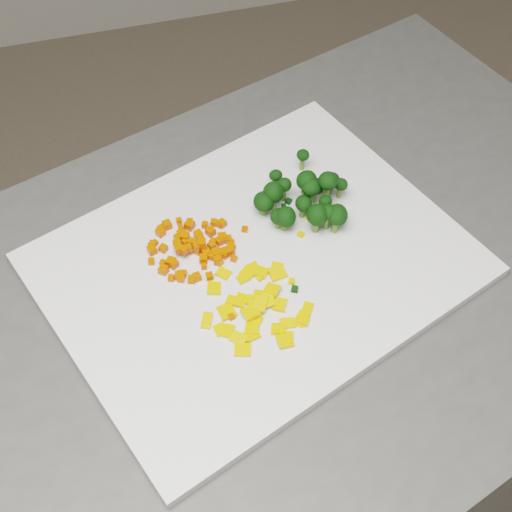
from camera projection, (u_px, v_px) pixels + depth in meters
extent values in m
cube|color=#4A4A47|center=(291.00, 425.00, 1.21)|extent=(1.07, 0.89, 0.90)
cube|color=white|center=(256.00, 264.00, 0.85)|extent=(0.57, 0.51, 0.01)
cube|color=#D64402|center=(171.00, 262.00, 0.83)|extent=(0.01, 0.01, 0.01)
cube|color=#D64402|center=(180.00, 274.00, 0.83)|extent=(0.01, 0.01, 0.01)
cube|color=#D64402|center=(163.00, 263.00, 0.84)|extent=(0.01, 0.01, 0.01)
cube|color=#D64402|center=(192.00, 242.00, 0.84)|extent=(0.01, 0.01, 0.01)
cube|color=#D64402|center=(219.00, 224.00, 0.87)|extent=(0.01, 0.01, 0.01)
cube|color=#D64402|center=(224.00, 254.00, 0.84)|extent=(0.01, 0.01, 0.01)
cube|color=#D64402|center=(206.00, 253.00, 0.84)|extent=(0.01, 0.01, 0.01)
cube|color=#D64402|center=(213.00, 256.00, 0.84)|extent=(0.01, 0.01, 0.01)
cube|color=#D64402|center=(179.00, 275.00, 0.82)|extent=(0.01, 0.01, 0.01)
cube|color=#D64402|center=(229.00, 251.00, 0.84)|extent=(0.01, 0.01, 0.01)
cube|color=#D64402|center=(199.00, 237.00, 0.86)|extent=(0.01, 0.01, 0.01)
cube|color=#D64402|center=(160.00, 232.00, 0.86)|extent=(0.01, 0.01, 0.01)
cube|color=#D64402|center=(228.00, 239.00, 0.86)|extent=(0.01, 0.01, 0.01)
cube|color=#D64402|center=(181.00, 278.00, 0.82)|extent=(0.01, 0.01, 0.01)
cube|color=#D64402|center=(184.00, 274.00, 0.83)|extent=(0.01, 0.01, 0.01)
cube|color=#D64402|center=(198.00, 250.00, 0.85)|extent=(0.01, 0.01, 0.01)
cube|color=#D64402|center=(179.00, 238.00, 0.86)|extent=(0.01, 0.01, 0.01)
cube|color=#D64402|center=(211.00, 256.00, 0.84)|extent=(0.01, 0.01, 0.01)
cube|color=#D64402|center=(234.00, 259.00, 0.84)|extent=(0.01, 0.01, 0.01)
cube|color=#D64402|center=(160.00, 230.00, 0.87)|extent=(0.01, 0.01, 0.01)
cube|color=#D64402|center=(217.00, 260.00, 0.84)|extent=(0.01, 0.01, 0.01)
cube|color=#D64402|center=(179.00, 221.00, 0.87)|extent=(0.01, 0.01, 0.01)
cube|color=#D64402|center=(192.00, 249.00, 0.85)|extent=(0.01, 0.01, 0.01)
cube|color=#D64402|center=(171.00, 278.00, 0.82)|extent=(0.01, 0.01, 0.01)
cube|color=#D64402|center=(197.00, 246.00, 0.84)|extent=(0.01, 0.01, 0.01)
cube|color=#D64402|center=(197.00, 277.00, 0.82)|extent=(0.01, 0.01, 0.01)
cube|color=#D64402|center=(203.00, 259.00, 0.84)|extent=(0.01, 0.01, 0.01)
cube|color=#D64402|center=(222.00, 253.00, 0.84)|extent=(0.01, 0.01, 0.01)
cube|color=#D64402|center=(198.00, 233.00, 0.86)|extent=(0.01, 0.01, 0.01)
cube|color=#D64402|center=(222.00, 238.00, 0.86)|extent=(0.01, 0.01, 0.01)
cube|color=#D64402|center=(152.00, 250.00, 0.85)|extent=(0.01, 0.01, 0.01)
cube|color=#D64402|center=(163.00, 270.00, 0.83)|extent=(0.01, 0.01, 0.01)
cube|color=#D64402|center=(230.00, 242.00, 0.85)|extent=(0.01, 0.01, 0.01)
cube|color=#D64402|center=(192.00, 280.00, 0.82)|extent=(0.01, 0.01, 0.01)
cube|color=#D64402|center=(163.00, 248.00, 0.85)|extent=(0.01, 0.01, 0.01)
cube|color=#D64402|center=(190.00, 225.00, 0.87)|extent=(0.01, 0.01, 0.01)
cube|color=#D64402|center=(202.00, 243.00, 0.84)|extent=(0.01, 0.01, 0.01)
cube|color=#D64402|center=(205.00, 225.00, 0.87)|extent=(0.01, 0.01, 0.01)
cube|color=#D64402|center=(212.00, 246.00, 0.85)|extent=(0.01, 0.01, 0.01)
cube|color=#D64402|center=(182.00, 233.00, 0.86)|extent=(0.01, 0.01, 0.01)
cube|color=#D64402|center=(153.00, 244.00, 0.85)|extent=(0.01, 0.01, 0.01)
cube|color=#D64402|center=(188.00, 248.00, 0.84)|extent=(0.01, 0.01, 0.01)
cube|color=#D64402|center=(184.00, 250.00, 0.83)|extent=(0.01, 0.01, 0.01)
cube|color=#D64402|center=(155.00, 243.00, 0.85)|extent=(0.01, 0.01, 0.01)
cube|color=#D64402|center=(198.00, 234.00, 0.86)|extent=(0.01, 0.01, 0.01)
cube|color=#D64402|center=(213.00, 242.00, 0.85)|extent=(0.01, 0.01, 0.01)
cube|color=#D64402|center=(222.00, 223.00, 0.87)|extent=(0.01, 0.01, 0.01)
cube|color=#D64402|center=(211.00, 232.00, 0.86)|extent=(0.01, 0.01, 0.01)
cube|color=#D64402|center=(178.00, 248.00, 0.84)|extent=(0.01, 0.01, 0.01)
cube|color=#D64402|center=(217.00, 253.00, 0.84)|extent=(0.01, 0.01, 0.01)
cube|color=#D64402|center=(185.00, 242.00, 0.84)|extent=(0.01, 0.01, 0.01)
cube|color=#D64402|center=(177.00, 243.00, 0.84)|extent=(0.01, 0.01, 0.01)
cube|color=#D64402|center=(151.00, 261.00, 0.84)|extent=(0.01, 0.01, 0.01)
cube|color=#D64402|center=(181.00, 228.00, 0.87)|extent=(0.01, 0.01, 0.01)
cube|color=#D64402|center=(219.00, 262.00, 0.84)|extent=(0.01, 0.01, 0.01)
cube|color=#D64402|center=(220.00, 241.00, 0.85)|extent=(0.01, 0.01, 0.01)
cube|color=#D64402|center=(214.00, 223.00, 0.87)|extent=(0.01, 0.01, 0.01)
cube|color=#D64402|center=(151.00, 246.00, 0.85)|extent=(0.01, 0.01, 0.01)
cube|color=#D64402|center=(180.00, 233.00, 0.86)|extent=(0.01, 0.01, 0.01)
cube|color=#D64402|center=(164.00, 226.00, 0.87)|extent=(0.01, 0.01, 0.01)
cube|color=#D64402|center=(190.00, 222.00, 0.87)|extent=(0.01, 0.01, 0.01)
cube|color=#D64402|center=(173.00, 264.00, 0.83)|extent=(0.01, 0.01, 0.01)
cube|color=#D64402|center=(209.00, 276.00, 0.82)|extent=(0.01, 0.01, 0.01)
cube|color=#D64402|center=(162.00, 230.00, 0.87)|extent=(0.01, 0.01, 0.01)
cube|color=#D64402|center=(204.00, 266.00, 0.83)|extent=(0.01, 0.01, 0.01)
cube|color=#D64402|center=(215.00, 257.00, 0.84)|extent=(0.01, 0.01, 0.01)
cube|color=#D64402|center=(167.00, 225.00, 0.87)|extent=(0.01, 0.01, 0.01)
cube|color=#D64402|center=(185.00, 237.00, 0.85)|extent=(0.01, 0.01, 0.01)
cube|color=#D64402|center=(232.00, 246.00, 0.85)|extent=(0.01, 0.01, 0.01)
cube|color=#FFB60D|center=(243.00, 350.00, 0.77)|extent=(0.02, 0.02, 0.00)
cube|color=#FFB60D|center=(207.00, 320.00, 0.79)|extent=(0.02, 0.02, 0.01)
cube|color=#FFB60D|center=(243.00, 279.00, 0.82)|extent=(0.02, 0.01, 0.01)
cube|color=#FFB60D|center=(248.00, 272.00, 0.83)|extent=(0.02, 0.02, 0.01)
cube|color=#FFB60D|center=(268.00, 300.00, 0.80)|extent=(0.02, 0.02, 0.01)
cube|color=#FFB60D|center=(260.00, 304.00, 0.80)|extent=(0.02, 0.02, 0.01)
cube|color=#FFB60D|center=(251.00, 335.00, 0.78)|extent=(0.02, 0.02, 0.01)
cube|color=#FFB60D|center=(238.00, 338.00, 0.77)|extent=(0.02, 0.02, 0.01)
cube|color=#FFB60D|center=(272.00, 290.00, 0.81)|extent=(0.02, 0.02, 0.01)
cube|color=#FFB60D|center=(280.00, 305.00, 0.80)|extent=(0.02, 0.02, 0.00)
cube|color=#FFB60D|center=(252.00, 329.00, 0.78)|extent=(0.02, 0.02, 0.01)
cube|color=#FFB60D|center=(258.00, 303.00, 0.80)|extent=(0.02, 0.02, 0.01)
cube|color=#FFB60D|center=(220.00, 329.00, 0.78)|extent=(0.02, 0.02, 0.00)
cube|color=#FFB60D|center=(307.00, 309.00, 0.80)|extent=(0.02, 0.02, 0.00)
cube|color=#FFB60D|center=(255.00, 269.00, 0.83)|extent=(0.02, 0.02, 0.01)
cube|color=#FFB60D|center=(252.00, 301.00, 0.80)|extent=(0.02, 0.02, 0.01)
cube|color=#FFB60D|center=(288.00, 323.00, 0.79)|extent=(0.02, 0.02, 0.01)
cube|color=#FFB60D|center=(260.00, 296.00, 0.81)|extent=(0.02, 0.02, 0.01)
cube|color=#FFB60D|center=(223.00, 273.00, 0.83)|extent=(0.02, 0.02, 0.01)
cube|color=#FFB60D|center=(285.00, 341.00, 0.77)|extent=(0.02, 0.02, 0.01)
cube|color=#FFB60D|center=(241.00, 300.00, 0.81)|extent=(0.02, 0.02, 0.01)
cube|color=#FFB60D|center=(260.00, 306.00, 0.80)|extent=(0.02, 0.02, 0.01)
cube|color=#FFB60D|center=(261.00, 272.00, 0.83)|extent=(0.02, 0.02, 0.01)
cube|color=#FFB60D|center=(234.00, 301.00, 0.80)|extent=(0.02, 0.02, 0.01)
cube|color=#FFB60D|center=(301.00, 319.00, 0.79)|extent=(0.02, 0.02, 0.01)
cube|color=#FFB60D|center=(259.00, 304.00, 0.80)|extent=(0.02, 0.02, 0.01)
cube|color=#FFB60D|center=(254.00, 305.00, 0.80)|extent=(0.02, 0.02, 0.01)
cube|color=#FFB60D|center=(266.00, 296.00, 0.80)|extent=(0.02, 0.02, 0.01)
cube|color=#FFB60D|center=(277.00, 273.00, 0.83)|extent=(0.02, 0.02, 0.01)
cube|color=#FFB60D|center=(214.00, 288.00, 0.82)|extent=(0.02, 0.02, 0.01)
cube|color=#FFB60D|center=(255.00, 321.00, 0.79)|extent=(0.02, 0.02, 0.01)
cube|color=#FFB60D|center=(250.00, 312.00, 0.79)|extent=(0.02, 0.02, 0.01)
cube|color=#FFB60D|center=(226.00, 312.00, 0.80)|extent=(0.02, 0.02, 0.01)
cube|color=#FFB60D|center=(302.00, 321.00, 0.79)|extent=(0.02, 0.02, 0.01)
cube|color=#FFB60D|center=(286.00, 338.00, 0.77)|extent=(0.02, 0.02, 0.01)
cube|color=#FFB60D|center=(279.00, 329.00, 0.78)|extent=(0.02, 0.02, 0.01)
cube|color=#FFB60D|center=(227.00, 331.00, 0.78)|extent=(0.02, 0.02, 0.01)
cube|color=#FFB60D|center=(228.00, 312.00, 0.80)|extent=(0.02, 0.02, 0.01)
cube|color=#FFB60D|center=(277.00, 269.00, 0.83)|extent=(0.02, 0.02, 0.01)
cube|color=#D64402|center=(166.00, 271.00, 0.83)|extent=(0.01, 0.01, 0.00)
cube|color=#D64402|center=(231.00, 317.00, 0.79)|extent=(0.01, 0.01, 0.00)
cube|color=#FFB60D|center=(292.00, 281.00, 0.82)|extent=(0.01, 0.01, 0.00)
cube|color=black|center=(289.00, 212.00, 0.89)|extent=(0.01, 0.01, 0.00)
cube|color=black|center=(284.00, 206.00, 0.89)|extent=(0.01, 0.01, 0.00)
cube|color=black|center=(295.00, 289.00, 0.81)|extent=(0.01, 0.01, 0.01)
cube|color=#FFB60D|center=(301.00, 234.00, 0.86)|extent=(0.01, 0.01, 0.01)
cube|color=black|center=(263.00, 299.00, 0.81)|extent=(0.01, 0.01, 0.00)
cube|color=#D64402|center=(245.00, 229.00, 0.87)|extent=(0.01, 0.01, 0.00)
cube|color=#FFB60D|center=(260.00, 279.00, 0.82)|extent=(0.01, 0.01, 0.00)
cube|color=black|center=(288.00, 201.00, 0.90)|extent=(0.01, 0.01, 0.00)
cube|color=#FFB60D|center=(278.00, 191.00, 0.91)|extent=(0.01, 0.01, 0.01)
cube|color=#FFB60D|center=(194.00, 250.00, 0.85)|extent=(0.01, 0.01, 0.00)
cube|color=#FFB60D|center=(309.00, 218.00, 0.88)|extent=(0.01, 0.01, 0.00)
cube|color=black|center=(223.00, 241.00, 0.86)|extent=(0.01, 0.01, 0.00)
cube|color=#FFB60D|center=(276.00, 278.00, 0.82)|extent=(0.01, 0.01, 0.00)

